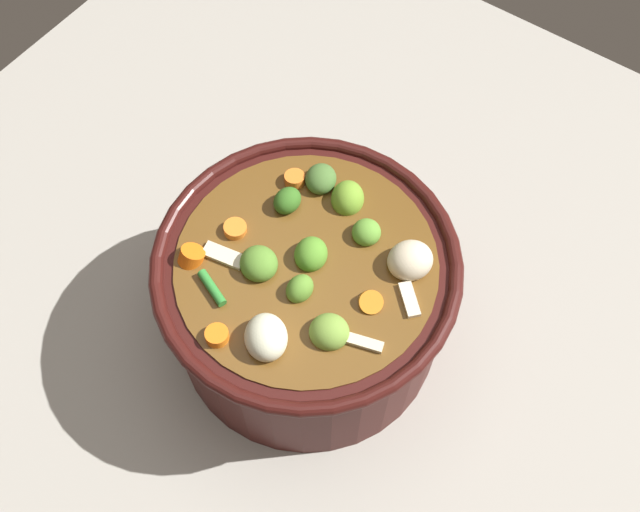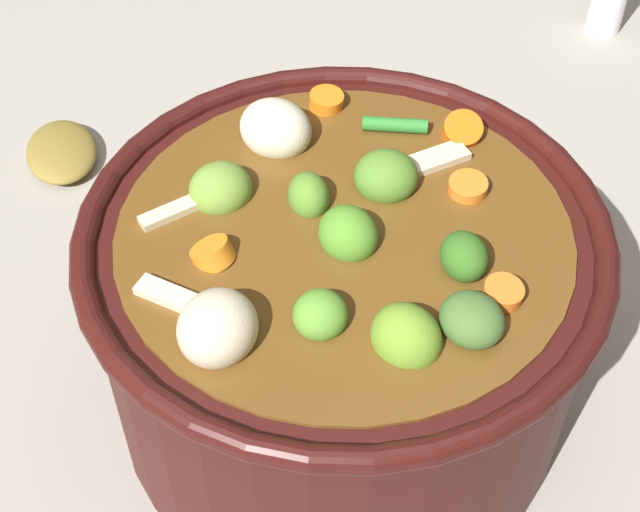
# 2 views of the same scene
# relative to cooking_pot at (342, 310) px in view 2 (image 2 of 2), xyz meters

# --- Properties ---
(ground_plane) EXTENTS (1.10, 1.10, 0.00)m
(ground_plane) POSITION_rel_cooking_pot_xyz_m (-0.00, -0.00, -0.08)
(ground_plane) COLOR #9E998E
(cooking_pot) EXTENTS (0.29, 0.29, 0.17)m
(cooking_pot) POSITION_rel_cooking_pot_xyz_m (0.00, 0.00, 0.00)
(cooking_pot) COLOR #38110F
(cooking_pot) RESTS_ON ground_plane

